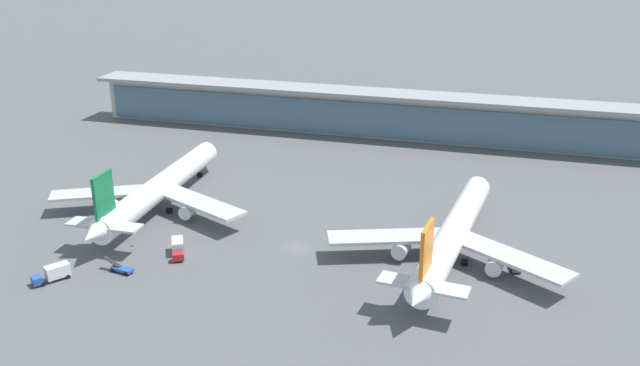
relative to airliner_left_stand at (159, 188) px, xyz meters
The scene contains 9 objects.
ground_plane 40.52m from the airliner_left_stand, 15.57° to the right, with size 1200.00×1200.00×0.00m, color #515154.
airliner_left_stand is the anchor object (origin of this frame).
airliner_centre_stand 71.95m from the airliner_left_stand, ahead, with size 50.59×66.17×17.62m.
service_truck_near_nose_blue 32.93m from the airliner_left_stand, 75.68° to the right, with size 6.94×2.65×2.70m.
service_truck_under_wing_red 26.61m from the airliner_left_stand, 53.88° to the right, with size 5.38×7.54×3.10m.
service_truck_mid_apron_blue 38.53m from the airliner_left_stand, 94.30° to the right, with size 6.04×7.31×3.10m.
service_truck_by_tail_grey 85.22m from the airliner_left_stand, ahead, with size 2.68×6.94×2.70m.
terminal_building 84.97m from the airliner_left_stand, 62.92° to the left, with size 195.86×12.80×15.20m.
safety_cone_alpha 21.27m from the airliner_left_stand, 79.17° to the right, with size 0.62×0.62×0.70m.
Camera 1 is at (42.15, -129.75, 66.72)m, focal length 38.94 mm.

